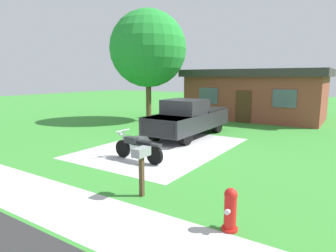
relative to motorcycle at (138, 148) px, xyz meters
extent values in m
plane|color=#398D34|center=(-0.34, 2.15, -0.47)|extent=(80.00, 80.00, 0.00)
cube|color=#B8B8B8|center=(-0.34, 2.15, -0.47)|extent=(5.05, 7.27, 0.01)
cube|color=beige|center=(-0.34, -3.85, -0.47)|extent=(36.00, 1.80, 0.01)
cylinder|color=black|center=(-0.76, 0.06, -0.14)|extent=(0.67, 0.17, 0.66)
cylinder|color=black|center=(0.79, -0.06, -0.14)|extent=(0.67, 0.17, 0.66)
cube|color=silver|center=(0.04, 0.00, -0.05)|extent=(0.58, 0.30, 0.32)
cube|color=#28282D|center=(-0.31, 0.02, 0.25)|extent=(0.54, 0.30, 0.24)
cube|color=black|center=(0.34, -0.03, 0.23)|extent=(0.62, 0.32, 0.12)
cube|color=#28282D|center=(0.79, -0.06, 0.23)|extent=(0.49, 0.24, 0.08)
cylinder|color=silver|center=(-0.76, 0.06, 0.23)|extent=(0.33, 0.08, 0.77)
cylinder|color=silver|center=(-0.76, 0.06, 0.55)|extent=(0.09, 0.70, 0.04)
sphere|color=silver|center=(-0.88, 0.07, 0.41)|extent=(0.16, 0.16, 0.16)
cylinder|color=black|center=(0.24, 3.06, -0.05)|extent=(0.30, 0.84, 0.84)
cylinder|color=black|center=(-1.40, 3.06, -0.05)|extent=(0.30, 0.84, 0.84)
cylinder|color=black|center=(0.23, 6.56, -0.05)|extent=(0.30, 0.84, 0.84)
cylinder|color=black|center=(-1.41, 6.56, -0.05)|extent=(0.30, 0.84, 0.84)
cube|color=#28282D|center=(-0.59, 4.86, 0.33)|extent=(2.02, 5.61, 0.80)
cube|color=#28282D|center=(-0.58, 3.01, 0.63)|extent=(1.91, 1.91, 0.20)
cube|color=#28282D|center=(-0.59, 4.46, 1.08)|extent=(1.81, 1.91, 0.70)
cube|color=#3F4C56|center=(-0.58, 3.66, 0.98)|extent=(1.70, 0.17, 0.60)
cube|color=black|center=(-0.59, 6.41, 0.58)|extent=(1.91, 2.41, 0.50)
cube|color=black|center=(-0.58, 2.08, 0.33)|extent=(1.70, 0.11, 0.64)
cylinder|color=red|center=(4.57, -2.81, -0.12)|extent=(0.24, 0.24, 0.70)
sphere|color=red|center=(4.57, -2.81, 0.27)|extent=(0.26, 0.26, 0.26)
cylinder|color=silver|center=(4.57, -2.67, -0.02)|extent=(0.10, 0.12, 0.10)
cylinder|color=silver|center=(4.57, -2.95, -0.02)|extent=(0.10, 0.12, 0.10)
cylinder|color=red|center=(4.57, -2.81, -0.44)|extent=(0.32, 0.32, 0.06)
cube|color=#4C3823|center=(2.08, -2.42, 0.08)|extent=(0.10, 0.10, 1.10)
cube|color=gray|center=(2.08, -2.42, 0.68)|extent=(0.26, 0.48, 0.22)
cylinder|color=brown|center=(-5.42, 7.96, 1.05)|extent=(0.36, 0.36, 3.05)
sphere|color=green|center=(-5.42, 7.96, 4.35)|extent=(5.06, 5.06, 5.06)
cube|color=brown|center=(0.26, 13.21, 1.03)|extent=(9.00, 5.00, 3.00)
cube|color=#383333|center=(0.26, 13.21, 2.78)|extent=(9.60, 5.60, 0.50)
cube|color=#4C2D19|center=(0.26, 10.68, 0.58)|extent=(1.00, 0.08, 2.10)
cube|color=#4C5966|center=(-2.26, 10.68, 1.23)|extent=(1.40, 0.06, 1.10)
cube|color=#4C5966|center=(2.78, 10.68, 1.23)|extent=(1.40, 0.06, 1.10)
camera|label=1|loc=(6.44, -7.93, 2.52)|focal=31.10mm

